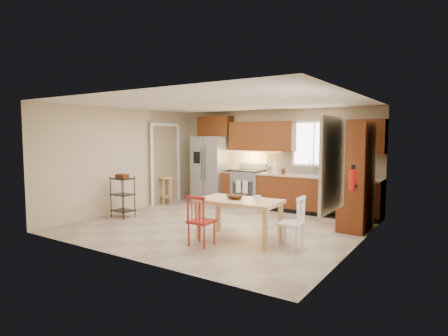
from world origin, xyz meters
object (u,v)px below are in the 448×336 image
object	(u,v)px
table_bowl	(235,199)
utility_cart	(123,197)
table_jar	(258,199)
refrigerator	(211,169)
fire_extinguisher	(353,180)
chair_white	(291,222)
soap_bottle	(324,173)
range_stove	(249,189)
chair_red	(202,220)
dining_table	(239,220)
bar_stool	(167,191)
pantry	(357,176)

from	to	relation	value
table_bowl	utility_cart	distance (m)	3.08
table_bowl	table_jar	size ratio (longest dim) A/B	2.55
refrigerator	table_bowl	distance (m)	3.77
fire_extinguisher	utility_cart	xyz separation A→B (m)	(-4.88, -0.71, -0.64)
chair_white	utility_cart	distance (m)	4.10
refrigerator	soap_bottle	world-z (taller)	refrigerator
refrigerator	range_stove	bearing A→B (deg)	2.99
chair_red	table_jar	bearing A→B (deg)	45.12
soap_bottle	table_bowl	distance (m)	2.88
dining_table	table_jar	bearing A→B (deg)	13.10
dining_table	bar_stool	xyz separation A→B (m)	(-3.40, 1.85, 0.02)
refrigerator	pantry	distance (m)	4.23
chair_red	table_jar	distance (m)	1.05
range_stove	dining_table	distance (m)	3.22
dining_table	refrigerator	bearing A→B (deg)	129.91
chair_red	table_jar	world-z (taller)	chair_red
refrigerator	utility_cart	xyz separation A→B (m)	(-0.55, -2.69, -0.45)
table_bowl	refrigerator	bearing A→B (deg)	131.75
table_bowl	table_jar	distance (m)	0.42
range_stove	table_jar	size ratio (longest dim) A/B	7.98
table_jar	bar_stool	distance (m)	4.13
utility_cart	bar_stool	bearing A→B (deg)	98.97
chair_white	bar_stool	world-z (taller)	chair_white
fire_extinguisher	table_bowl	xyz separation A→B (m)	(-1.82, -0.84, -0.38)
bar_stool	range_stove	bearing A→B (deg)	37.83
table_bowl	table_jar	world-z (taller)	table_jar
dining_table	table_bowl	xyz separation A→B (m)	(-0.09, 0.00, 0.36)
chair_white	table_bowl	distance (m)	1.08
chair_red	bar_stool	world-z (taller)	chair_red
pantry	chair_white	distance (m)	2.02
chair_white	table_bowl	xyz separation A→B (m)	(-1.04, -0.05, 0.29)
table_jar	utility_cart	size ratio (longest dim) A/B	0.12
soap_bottle	pantry	distance (m)	1.31
fire_extinguisher	chair_red	size ratio (longest dim) A/B	0.42
refrigerator	table_jar	xyz separation A→B (m)	(2.92, -2.72, -0.17)
chair_white	table_jar	size ratio (longest dim) A/B	7.40
table_bowl	fire_extinguisher	bearing A→B (deg)	24.69
table_bowl	utility_cart	world-z (taller)	utility_cart
refrigerator	dining_table	size ratio (longest dim) A/B	1.25
pantry	bar_stool	distance (m)	4.98
pantry	dining_table	world-z (taller)	pantry
bar_stool	soap_bottle	bearing A→B (deg)	23.45
pantry	chair_red	size ratio (longest dim) A/B	2.46
dining_table	utility_cart	distance (m)	3.16
soap_bottle	refrigerator	bearing A→B (deg)	179.55
refrigerator	chair_white	xyz separation A→B (m)	(3.55, -2.76, -0.48)
pantry	chair_white	size ratio (longest dim) A/B	2.46
dining_table	chair_white	xyz separation A→B (m)	(0.95, 0.05, 0.07)
bar_stool	table_bowl	bearing A→B (deg)	-19.00
soap_bottle	fire_extinguisher	size ratio (longest dim) A/B	0.53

